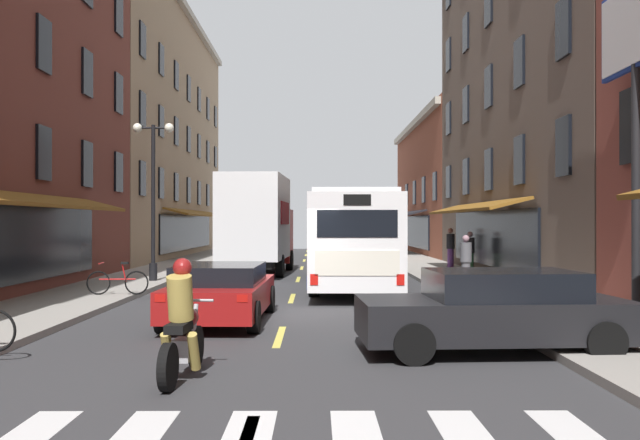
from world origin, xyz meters
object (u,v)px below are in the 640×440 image
at_px(transit_bus, 351,238).
at_px(motorcycle_rider, 182,328).
at_px(box_truck, 258,225).
at_px(bicycle_mid, 118,282).
at_px(pedestrian_far, 466,260).
at_px(pedestrian_near, 470,251).
at_px(sedan_mid, 271,249).
at_px(pedestrian_mid, 451,247).
at_px(billboard_sign, 636,58).
at_px(sedan_near, 495,311).
at_px(street_lamp_twin, 153,194).
at_px(sedan_far, 221,292).

height_order(transit_bus, motorcycle_rider, transit_bus).
height_order(transit_bus, box_truck, box_truck).
distance_m(motorcycle_rider, bicycle_mid, 10.40).
distance_m(box_truck, pedestrian_far, 10.14).
xyz_separation_m(box_truck, pedestrian_near, (8.52, -1.40, -1.05)).
xyz_separation_m(sedan_mid, pedestrian_mid, (8.55, -8.39, 0.37)).
distance_m(billboard_sign, sedan_mid, 27.08).
bearing_deg(pedestrian_near, sedan_mid, -63.54).
xyz_separation_m(billboard_sign, pedestrian_near, (-0.28, 13.49, -4.41)).
height_order(transit_bus, sedan_near, transit_bus).
xyz_separation_m(billboard_sign, box_truck, (-8.79, 14.88, -3.36)).
relative_size(sedan_near, sedan_mid, 0.97).
relative_size(billboard_sign, street_lamp_twin, 1.26).
height_order(sedan_mid, pedestrian_mid, pedestrian_mid).
height_order(bicycle_mid, pedestrian_near, pedestrian_near).
relative_size(sedan_near, sedan_far, 0.97).
relative_size(sedan_far, motorcycle_rider, 2.23).
bearing_deg(street_lamp_twin, sedan_mid, 78.37).
xyz_separation_m(pedestrian_near, pedestrian_far, (-1.42, -5.76, -0.05)).
bearing_deg(pedestrian_far, street_lamp_twin, -86.34).
xyz_separation_m(sedan_near, pedestrian_near, (3.14, 15.77, 0.32)).
bearing_deg(street_lamp_twin, transit_bus, -2.81).
height_order(sedan_near, motorcycle_rider, motorcycle_rider).
bearing_deg(motorcycle_rider, street_lamp_twin, 104.94).
height_order(transit_bus, pedestrian_mid, transit_bus).
bearing_deg(billboard_sign, bicycle_mid, 155.06).
relative_size(pedestrian_near, pedestrian_mid, 0.94).
bearing_deg(motorcycle_rider, sedan_near, 21.66).
bearing_deg(box_truck, pedestrian_near, -9.32).
distance_m(sedan_near, sedan_mid, 27.95).
bearing_deg(sedan_near, bicycle_mid, 137.34).
distance_m(sedan_far, pedestrian_near, 14.72).
bearing_deg(sedan_near, billboard_sign, 33.77).
height_order(motorcycle_rider, pedestrian_near, pedestrian_near).
xyz_separation_m(sedan_near, street_lamp_twin, (-8.61, 12.46, 2.46)).
bearing_deg(street_lamp_twin, pedestrian_far, -13.40).
xyz_separation_m(billboard_sign, sedan_near, (-3.42, -2.28, -4.73)).
distance_m(sedan_mid, sedan_far, 23.89).
xyz_separation_m(sedan_near, pedestrian_far, (1.72, 10.00, 0.27)).
height_order(transit_bus, bicycle_mid, transit_bus).
relative_size(sedan_near, motorcycle_rider, 2.15).
bearing_deg(transit_bus, street_lamp_twin, 177.19).
distance_m(motorcycle_rider, pedestrian_mid, 22.31).
relative_size(motorcycle_rider, bicycle_mid, 1.21).
distance_m(billboard_sign, pedestrian_mid, 17.29).
relative_size(billboard_sign, box_truck, 0.93).
relative_size(bicycle_mid, pedestrian_far, 1.06).
bearing_deg(pedestrian_far, transit_bus, -104.45).
relative_size(sedan_mid, pedestrian_mid, 2.60).
height_order(sedan_far, pedestrian_mid, pedestrian_mid).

